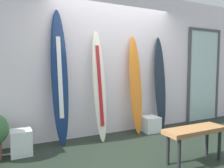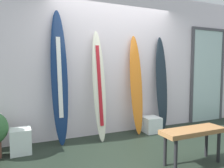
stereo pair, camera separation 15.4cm
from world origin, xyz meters
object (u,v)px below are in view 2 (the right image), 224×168
surfboard_charcoal (162,83)px  glass_door (207,74)px  surfboard_ivory (99,86)px  display_block_center (21,141)px  bench (193,134)px  surfboard_sunset (136,85)px  surfboard_navy (59,78)px  display_block_left (151,125)px

surfboard_charcoal → glass_door: size_ratio=0.87×
surfboard_ivory → glass_door: 2.86m
surfboard_charcoal → display_block_center: size_ratio=5.14×
bench → surfboard_sunset: bearing=90.6°
surfboard_navy → glass_door: 3.53m
display_block_left → surfboard_charcoal: bearing=18.9°
bench → surfboard_charcoal: bearing=68.2°
surfboard_navy → glass_door: size_ratio=1.02×
display_block_left → bench: (-0.29, -1.40, 0.26)m
surfboard_sunset → display_block_left: surfboard_sunset is taller
glass_door → bench: bearing=-141.0°
surfboard_ivory → bench: surfboard_ivory is taller
surfboard_navy → display_block_left: surfboard_navy is taller
surfboard_navy → bench: size_ratio=2.47×
glass_door → bench: 2.73m
surfboard_ivory → glass_door: (2.85, 0.23, 0.18)m
surfboard_sunset → display_block_center: bearing=-175.2°
surfboard_ivory → surfboard_charcoal: bearing=3.1°
surfboard_sunset → display_block_center: 2.24m
bench → display_block_center: bearing=148.2°
surfboard_navy → surfboard_ivory: (0.68, -0.06, -0.15)m
surfboard_sunset → glass_door: (2.06, 0.17, 0.20)m
surfboard_ivory → bench: (0.80, -1.43, -0.55)m
surfboard_navy → display_block_left: (1.78, -0.09, -0.96)m
surfboard_navy → display_block_center: bearing=-163.4°
surfboard_navy → display_block_center: size_ratio=6.04×
surfboard_navy → surfboard_sunset: surfboard_navy is taller
display_block_left → glass_door: 2.03m
surfboard_ivory → display_block_left: bearing=-1.5°
surfboard_navy → bench: (1.49, -1.49, -0.71)m
surfboard_ivory → display_block_left: 1.36m
display_block_center → surfboard_charcoal: bearing=4.3°
surfboard_sunset → surfboard_charcoal: size_ratio=1.00×
glass_door → bench: size_ratio=2.42×
surfboard_navy → display_block_center: surfboard_navy is taller
glass_door → surfboard_charcoal: bearing=-174.1°
display_block_center → surfboard_navy: bearing=16.6°
surfboard_ivory → display_block_center: size_ratio=5.23×
display_block_left → display_block_center: (-2.41, -0.10, 0.03)m
surfboard_navy → surfboard_charcoal: bearing=0.4°
surfboard_charcoal → display_block_left: bearing=-161.1°
surfboard_sunset → display_block_left: (0.31, -0.08, -0.79)m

